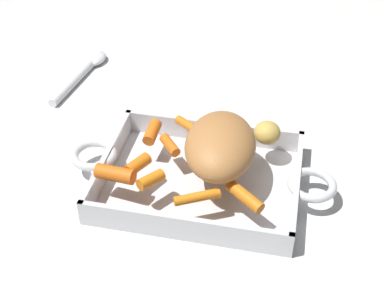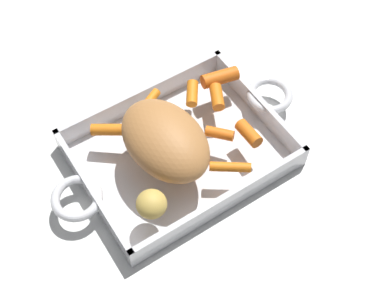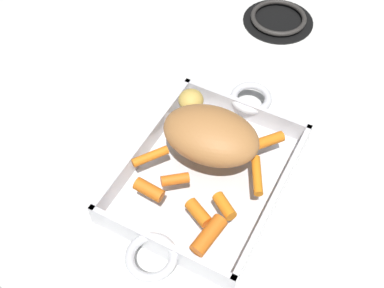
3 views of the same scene
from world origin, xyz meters
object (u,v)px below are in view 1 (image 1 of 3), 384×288
(baby_carrot_northwest, at_px, (138,165))
(baby_carrot_center_right, at_px, (152,132))
(baby_carrot_southwest, at_px, (197,197))
(serving_spoon, at_px, (84,70))
(baby_carrot_southeast, at_px, (190,127))
(baby_carrot_northeast, at_px, (245,196))
(baby_carrot_center_left, at_px, (170,145))
(pork_roast, at_px, (220,146))
(potato_corner, at_px, (267,133))
(baby_carrot_long, at_px, (151,180))
(baby_carrot_short, at_px, (115,174))
(roasting_dish, at_px, (199,178))

(baby_carrot_northwest, bearing_deg, baby_carrot_center_right, 89.98)
(baby_carrot_southwest, height_order, serving_spoon, baby_carrot_southwest)
(baby_carrot_northwest, distance_m, baby_carrot_southeast, 0.13)
(baby_carrot_center_right, relative_size, baby_carrot_northeast, 0.72)
(serving_spoon, bearing_deg, baby_carrot_northeast, -126.32)
(baby_carrot_center_left, bearing_deg, baby_carrot_southeast, 69.93)
(baby_carrot_center_right, bearing_deg, pork_roast, -19.85)
(baby_carrot_southwest, bearing_deg, baby_carrot_northeast, 11.46)
(pork_roast, relative_size, serving_spoon, 0.73)
(baby_carrot_center_left, relative_size, baby_carrot_northeast, 0.69)
(potato_corner, height_order, serving_spoon, potato_corner)
(pork_roast, relative_size, baby_carrot_long, 3.70)
(baby_carrot_long, xyz_separation_m, potato_corner, (0.16, 0.14, 0.01))
(pork_roast, relative_size, baby_carrot_northeast, 2.50)
(baby_carrot_northeast, height_order, potato_corner, potato_corner)
(pork_roast, distance_m, baby_carrot_northwest, 0.13)
(baby_carrot_southeast, bearing_deg, potato_corner, -2.19)
(baby_carrot_center_left, distance_m, baby_carrot_short, 0.11)
(baby_carrot_short, height_order, baby_carrot_southeast, baby_carrot_short)
(pork_roast, bearing_deg, baby_carrot_short, -154.19)
(roasting_dish, xyz_separation_m, baby_carrot_short, (-0.12, -0.06, 0.04))
(baby_carrot_center_left, bearing_deg, baby_carrot_center_right, 145.31)
(baby_carrot_short, bearing_deg, pork_roast, 25.81)
(roasting_dish, distance_m, pork_roast, 0.07)
(roasting_dish, distance_m, baby_carrot_short, 0.14)
(roasting_dish, bearing_deg, baby_carrot_center_right, 149.38)
(baby_carrot_northeast, xyz_separation_m, baby_carrot_short, (-0.20, 0.01, 0.00))
(baby_carrot_center_left, height_order, baby_carrot_southeast, baby_carrot_center_left)
(baby_carrot_southwest, distance_m, serving_spoon, 0.49)
(baby_carrot_southeast, bearing_deg, baby_carrot_southwest, -74.42)
(baby_carrot_northeast, bearing_deg, baby_carrot_center_right, 144.81)
(potato_corner, bearing_deg, roasting_dish, -139.98)
(baby_carrot_center_left, distance_m, baby_carrot_center_right, 0.04)
(baby_carrot_long, relative_size, baby_carrot_southwest, 0.63)
(baby_carrot_center_right, distance_m, baby_carrot_northwest, 0.09)
(baby_carrot_northwest, height_order, baby_carrot_long, same)
(baby_carrot_short, bearing_deg, baby_carrot_southwest, -8.31)
(baby_carrot_northwest, height_order, baby_carrot_short, baby_carrot_short)
(potato_corner, bearing_deg, baby_carrot_center_left, -160.88)
(baby_carrot_southwest, bearing_deg, baby_carrot_northwest, 154.65)
(baby_carrot_long, distance_m, baby_carrot_southeast, 0.15)
(baby_carrot_center_right, bearing_deg, baby_carrot_short, -102.92)
(baby_carrot_long, distance_m, baby_carrot_southwest, 0.08)
(pork_roast, bearing_deg, baby_carrot_southwest, -101.01)
(pork_roast, height_order, baby_carrot_center_left, pork_roast)
(baby_carrot_center_left, relative_size, baby_carrot_long, 1.01)
(baby_carrot_short, xyz_separation_m, serving_spoon, (-0.19, 0.35, -0.05))
(baby_carrot_northeast, height_order, baby_carrot_southeast, baby_carrot_northeast)
(roasting_dish, relative_size, baby_carrot_northwest, 9.93)
(baby_carrot_center_left, xyz_separation_m, baby_carrot_southwest, (0.07, -0.11, -0.00))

